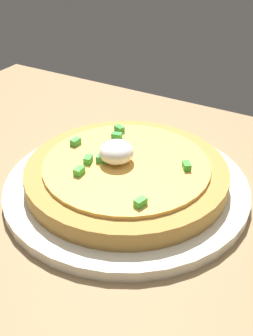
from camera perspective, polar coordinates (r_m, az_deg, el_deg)
dining_table at (r=46.22cm, az=-2.78°, el=-10.95°), size 90.08×72.78×2.96cm
plate at (r=51.56cm, az=-0.00°, el=-2.48°), size 29.09×29.09×1.31cm
pizza at (r=50.44cm, az=-0.05°, el=-0.60°), size 23.82×23.82×5.27cm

